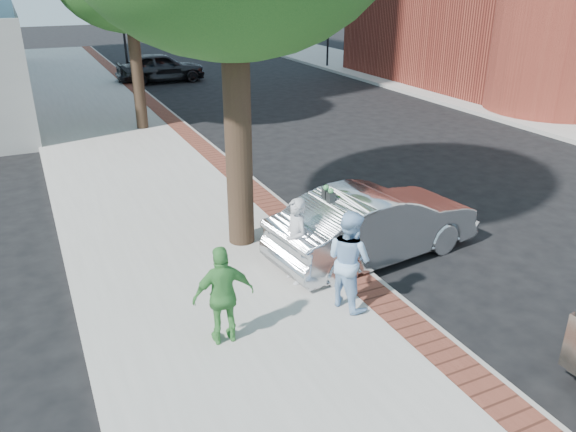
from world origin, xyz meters
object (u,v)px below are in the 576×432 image
person_green (224,295)px  sedan_silver (375,223)px  person_officer (349,259)px  person_gray (296,241)px  bg_car (161,67)px  parking_meter (328,208)px

person_green → sedan_silver: 3.99m
person_green → person_officer: bearing=-173.3°
person_gray → bg_car: bearing=170.4°
person_gray → sedan_silver: bearing=100.4°
person_gray → sedan_silver: 1.99m
parking_meter → bg_car: (1.88, 21.06, -0.45)m
parking_meter → person_green: bearing=-147.8°
person_officer → parking_meter: bearing=-32.3°
person_green → sedan_silver: bearing=-152.0°
parking_meter → person_gray: 1.07m
person_gray → sedan_silver: size_ratio=0.36×
parking_meter → person_officer: size_ratio=0.88×
person_officer → sedan_silver: bearing=-60.3°
sedan_silver → bg_car: bg_car is taller
person_green → bg_car: size_ratio=0.35×
person_gray → person_green: bearing=-58.4°
person_officer → sedan_silver: person_officer is taller
parking_meter → person_gray: size_ratio=0.95×
person_officer → bg_car: bearing=-21.3°
parking_meter → bg_car: size_ratio=0.33×
sedan_silver → bg_car: bearing=-9.7°
parking_meter → bg_car: parking_meter is taller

